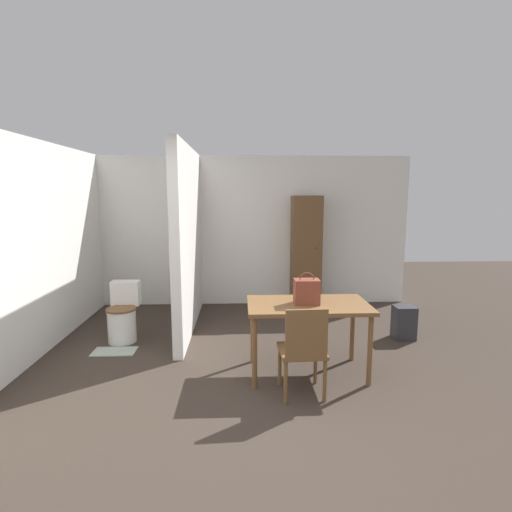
# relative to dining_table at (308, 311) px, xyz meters

# --- Properties ---
(ground_plane) EXTENTS (16.00, 16.00, 0.00)m
(ground_plane) POSITION_rel_dining_table_xyz_m (-0.69, -1.20, -0.68)
(ground_plane) COLOR #382D26
(wall_back) EXTENTS (5.66, 0.12, 2.50)m
(wall_back) POSITION_rel_dining_table_xyz_m (-0.69, 2.79, 0.57)
(wall_back) COLOR white
(wall_back) RESTS_ON ground_plane
(wall_left) EXTENTS (0.12, 4.93, 2.50)m
(wall_left) POSITION_rel_dining_table_xyz_m (-3.08, 0.77, 0.57)
(wall_left) COLOR white
(wall_left) RESTS_ON ground_plane
(partition_wall) EXTENTS (0.12, 2.36, 2.50)m
(partition_wall) POSITION_rel_dining_table_xyz_m (-1.41, 1.55, 0.57)
(partition_wall) COLOR white
(partition_wall) RESTS_ON ground_plane
(dining_table) EXTENTS (1.25, 0.73, 0.76)m
(dining_table) POSITION_rel_dining_table_xyz_m (0.00, 0.00, 0.00)
(dining_table) COLOR brown
(dining_table) RESTS_ON ground_plane
(wooden_chair) EXTENTS (0.44, 0.44, 0.88)m
(wooden_chair) POSITION_rel_dining_table_xyz_m (-0.12, -0.50, -0.20)
(wooden_chair) COLOR brown
(wooden_chair) RESTS_ON ground_plane
(toilet) EXTENTS (0.37, 0.52, 0.74)m
(toilet) POSITION_rel_dining_table_xyz_m (-2.21, 1.06, -0.36)
(toilet) COLOR white
(toilet) RESTS_ON ground_plane
(handbag) EXTENTS (0.25, 0.18, 0.33)m
(handbag) POSITION_rel_dining_table_xyz_m (-0.02, -0.02, 0.21)
(handbag) COLOR brown
(handbag) RESTS_ON dining_table
(wooden_cabinet) EXTENTS (0.47, 0.43, 1.85)m
(wooden_cabinet) POSITION_rel_dining_table_xyz_m (0.39, 2.51, 0.25)
(wooden_cabinet) COLOR brown
(wooden_cabinet) RESTS_ON ground_plane
(bath_mat) EXTENTS (0.51, 0.28, 0.01)m
(bath_mat) POSITION_rel_dining_table_xyz_m (-2.21, 0.65, -0.67)
(bath_mat) COLOR #99A899
(bath_mat) RESTS_ON ground_plane
(space_heater) EXTENTS (0.27, 0.23, 0.43)m
(space_heater) POSITION_rel_dining_table_xyz_m (1.43, 0.96, -0.46)
(space_heater) COLOR #2D2D33
(space_heater) RESTS_ON ground_plane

